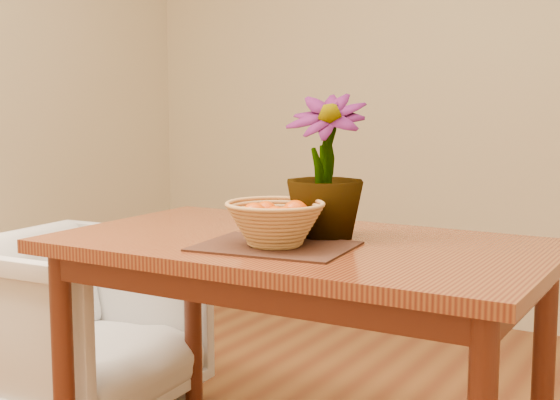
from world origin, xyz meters
The scene contains 7 objects.
wall_back centered at (0.00, 2.25, 1.35)m, with size 4.00×0.02×2.70m, color beige.
table centered at (0.00, 0.30, 0.66)m, with size 1.40×0.80×0.75m.
placemat centered at (0.00, 0.17, 0.75)m, with size 0.41×0.30×0.01m, color #391E14.
wicker_basket centered at (0.00, 0.17, 0.81)m, with size 0.27×0.27×0.11m.
orange_pile centered at (0.00, 0.17, 0.84)m, with size 0.17×0.17×0.07m.
potted_plant centered at (0.04, 0.37, 0.96)m, with size 0.23×0.23×0.41m, color #1A4D16.
armchair centered at (-0.95, 0.38, 0.37)m, with size 0.72×0.67×0.74m, color #806758.
Camera 1 is at (1.05, -1.61, 1.15)m, focal length 50.00 mm.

